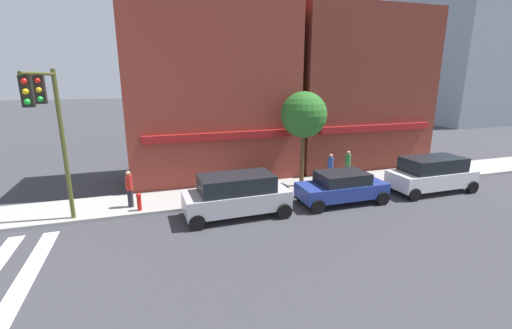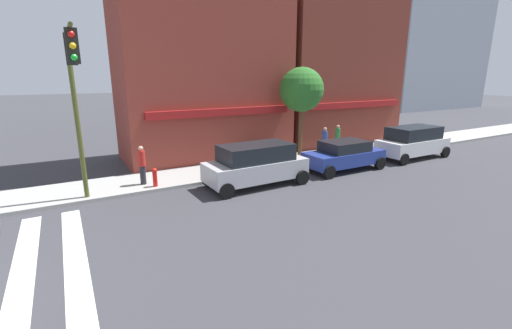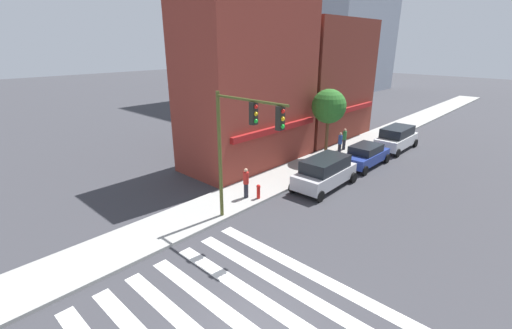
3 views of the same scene
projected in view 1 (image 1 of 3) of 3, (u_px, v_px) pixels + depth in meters
The scene contains 10 objects.
storefront_row at pixel (282, 85), 21.95m from camera, with size 19.78×5.30×11.95m.
traffic_signal at pixel (50, 119), 12.57m from camera, with size 0.32×4.20×6.47m.
suv_silver at pixel (236, 195), 15.36m from camera, with size 4.75×2.12×1.94m.
sedan_blue at pixel (342, 187), 17.04m from camera, with size 4.41×2.02×1.59m.
suv_white at pixel (432, 174), 18.68m from camera, with size 4.71×2.12×1.94m.
pedestrian_blue_shirt at pixel (330, 168), 19.61m from camera, with size 0.32×0.32×1.77m.
pedestrian_green_top at pixel (348, 165), 20.39m from camera, with size 0.32×0.32×1.77m.
pedestrian_red_jacket at pixel (130, 188), 16.08m from camera, with size 0.32×0.32×1.77m.
fire_hydrant at pixel (139, 201), 15.77m from camera, with size 0.24×0.24×0.84m.
street_tree at pixel (304, 115), 18.54m from camera, with size 2.51×2.51×5.27m.
Camera 1 is at (7.63, -9.40, 6.17)m, focal length 24.00 mm.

